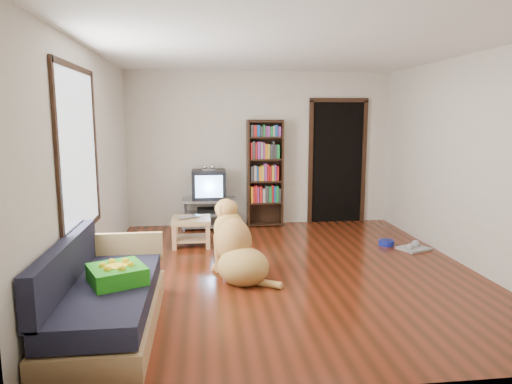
{
  "coord_description": "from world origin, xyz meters",
  "views": [
    {
      "loc": [
        -0.99,
        -5.27,
        1.83
      ],
      "look_at": [
        -0.33,
        0.41,
        0.9
      ],
      "focal_mm": 32.0,
      "sensor_mm": 36.0,
      "label": 1
    }
  ],
  "objects": [
    {
      "name": "wall_right",
      "position": [
        2.25,
        0.0,
        1.3
      ],
      "size": [
        0.0,
        5.0,
        5.0
      ],
      "primitive_type": "plane",
      "rotation": [
        1.57,
        0.0,
        -1.57
      ],
      "color": "beige",
      "rests_on": "ground"
    },
    {
      "name": "window",
      "position": [
        -2.23,
        -0.5,
        1.5
      ],
      "size": [
        0.03,
        1.46,
        1.7
      ],
      "color": "white",
      "rests_on": "wall_left"
    },
    {
      "name": "coffee_table",
      "position": [
        -1.17,
        1.23,
        0.28
      ],
      "size": [
        0.55,
        0.55,
        0.4
      ],
      "color": "tan",
      "rests_on": "ground"
    },
    {
      "name": "green_cushion",
      "position": [
        -1.75,
        -1.37,
        0.49
      ],
      "size": [
        0.58,
        0.58,
        0.15
      ],
      "primitive_type": "cube",
      "rotation": [
        0.0,
        0.0,
        0.43
      ],
      "color": "#31951B",
      "rests_on": "sofa"
    },
    {
      "name": "bookshelf",
      "position": [
        0.05,
        2.34,
        1.0
      ],
      "size": [
        0.6,
        0.3,
        1.8
      ],
      "color": "black",
      "rests_on": "ground"
    },
    {
      "name": "grey_rag",
      "position": [
        1.94,
        0.63,
        0.01
      ],
      "size": [
        0.49,
        0.45,
        0.03
      ],
      "primitive_type": "cube",
      "rotation": [
        0.0,
        0.0,
        0.39
      ],
      "color": "#9D9D9D",
      "rests_on": "ground"
    },
    {
      "name": "dog",
      "position": [
        -0.62,
        -0.21,
        0.34
      ],
      "size": [
        0.81,
        1.03,
        0.92
      ],
      "color": "tan",
      "rests_on": "ground"
    },
    {
      "name": "wall_front",
      "position": [
        0.0,
        -2.5,
        1.3
      ],
      "size": [
        4.5,
        0.0,
        4.5
      ],
      "primitive_type": "plane",
      "rotation": [
        -1.57,
        0.0,
        0.0
      ],
      "color": "beige",
      "rests_on": "ground"
    },
    {
      "name": "wall_left",
      "position": [
        -2.25,
        0.0,
        1.3
      ],
      "size": [
        0.0,
        5.0,
        5.0
      ],
      "primitive_type": "plane",
      "rotation": [
        1.57,
        0.0,
        1.57
      ],
      "color": "beige",
      "rests_on": "ground"
    },
    {
      "name": "tv_stand",
      "position": [
        -0.9,
        2.25,
        0.27
      ],
      "size": [
        0.9,
        0.45,
        0.5
      ],
      "color": "#99999E",
      "rests_on": "ground"
    },
    {
      "name": "ceiling",
      "position": [
        0.0,
        0.0,
        2.6
      ],
      "size": [
        5.0,
        5.0,
        0.0
      ],
      "primitive_type": "plane",
      "rotation": [
        3.14,
        0.0,
        0.0
      ],
      "color": "white",
      "rests_on": "ground"
    },
    {
      "name": "doorway",
      "position": [
        1.35,
        2.48,
        1.12
      ],
      "size": [
        1.03,
        0.05,
        2.19
      ],
      "color": "black",
      "rests_on": "wall_back"
    },
    {
      "name": "wall_back",
      "position": [
        0.0,
        2.5,
        1.3
      ],
      "size": [
        4.5,
        0.0,
        4.5
      ],
      "primitive_type": "plane",
      "rotation": [
        1.57,
        0.0,
        0.0
      ],
      "color": "beige",
      "rests_on": "ground"
    },
    {
      "name": "sofa",
      "position": [
        -1.87,
        -1.38,
        0.26
      ],
      "size": [
        0.8,
        1.8,
        0.8
      ],
      "color": "tan",
      "rests_on": "ground"
    },
    {
      "name": "dog_bowl",
      "position": [
        1.64,
        0.88,
        0.04
      ],
      "size": [
        0.22,
        0.22,
        0.08
      ],
      "primitive_type": "cylinder",
      "color": "navy",
      "rests_on": "ground"
    },
    {
      "name": "crt_tv",
      "position": [
        -0.9,
        2.27,
        0.74
      ],
      "size": [
        0.55,
        0.52,
        0.58
      ],
      "color": "black",
      "rests_on": "tv_stand"
    },
    {
      "name": "ground",
      "position": [
        0.0,
        0.0,
        0.0
      ],
      "size": [
        5.0,
        5.0,
        0.0
      ],
      "primitive_type": "plane",
      "color": "#5C200F",
      "rests_on": "ground"
    },
    {
      "name": "laptop",
      "position": [
        -1.17,
        1.2,
        0.41
      ],
      "size": [
        0.42,
        0.38,
        0.03
      ],
      "primitive_type": "imported",
      "rotation": [
        0.0,
        0.0,
        0.55
      ],
      "color": "silver",
      "rests_on": "coffee_table"
    }
  ]
}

